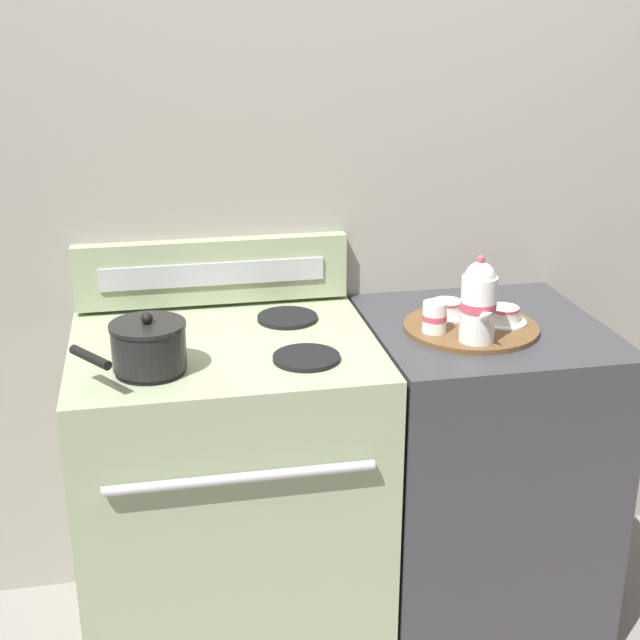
% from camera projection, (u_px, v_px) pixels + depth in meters
% --- Properties ---
extents(ground_plane, '(6.00, 6.00, 0.00)m').
position_uv_depth(ground_plane, '(342.00, 616.00, 2.65)').
color(ground_plane, gray).
extents(wall_back, '(6.00, 0.05, 2.20)m').
position_uv_depth(wall_back, '(319.00, 228.00, 2.59)').
color(wall_back, '#9E998E').
rests_on(wall_back, ground).
extents(stove, '(0.78, 0.67, 0.91)m').
position_uv_depth(stove, '(230.00, 496.00, 2.44)').
color(stove, '#9EAD84').
rests_on(stove, ground).
extents(control_panel, '(0.77, 0.05, 0.18)m').
position_uv_depth(control_panel, '(213.00, 271.00, 2.52)').
color(control_panel, '#9EAD84').
rests_on(control_panel, stove).
extents(side_counter, '(0.62, 0.64, 0.90)m').
position_uv_depth(side_counter, '(477.00, 470.00, 2.57)').
color(side_counter, '#38383D').
rests_on(side_counter, ground).
extents(saucepan, '(0.27, 0.24, 0.14)m').
position_uv_depth(saucepan, '(148.00, 345.00, 2.09)').
color(saucepan, black).
rests_on(saucepan, stove).
extents(serving_tray, '(0.36, 0.36, 0.01)m').
position_uv_depth(serving_tray, '(471.00, 327.00, 2.37)').
color(serving_tray, brown).
rests_on(serving_tray, side_counter).
extents(teapot, '(0.09, 0.15, 0.23)m').
position_uv_depth(teapot, '(479.00, 302.00, 2.23)').
color(teapot, white).
rests_on(teapot, serving_tray).
extents(teacup_left, '(0.13, 0.13, 0.04)m').
position_uv_depth(teacup_left, '(447.00, 309.00, 2.43)').
color(teacup_left, white).
rests_on(teacup_left, serving_tray).
extents(teacup_right, '(0.13, 0.13, 0.04)m').
position_uv_depth(teacup_right, '(503.00, 315.00, 2.38)').
color(teacup_right, white).
rests_on(teacup_right, serving_tray).
extents(creamer_jug, '(0.07, 0.07, 0.08)m').
position_uv_depth(creamer_jug, '(435.00, 317.00, 2.31)').
color(creamer_jug, white).
rests_on(creamer_jug, serving_tray).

